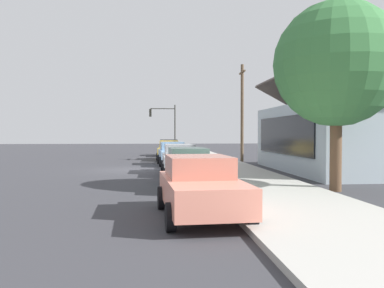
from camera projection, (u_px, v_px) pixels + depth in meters
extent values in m
plane|color=#38383D|center=(130.00, 170.00, 24.20)|extent=(120.00, 120.00, 0.00)
cube|color=#B2AFA8|center=(222.00, 168.00, 24.71)|extent=(60.00, 4.20, 0.16)
cube|color=#2D3035|center=(169.00, 149.00, 39.08)|extent=(4.59, 1.90, 0.70)
cube|color=#27292D|center=(169.00, 142.00, 39.52)|extent=(2.22, 1.64, 0.56)
cylinder|color=black|center=(179.00, 153.00, 37.78)|extent=(0.66, 0.23, 0.66)
cylinder|color=black|center=(160.00, 153.00, 37.59)|extent=(0.66, 0.23, 0.66)
cylinder|color=black|center=(177.00, 152.00, 40.59)|extent=(0.66, 0.23, 0.66)
cylinder|color=black|center=(159.00, 152.00, 40.40)|extent=(0.66, 0.23, 0.66)
cube|color=gold|center=(169.00, 152.00, 33.18)|extent=(4.89, 1.98, 0.70)
cube|color=gold|center=(169.00, 144.00, 33.64)|extent=(2.39, 1.63, 0.56)
cylinder|color=black|center=(180.00, 157.00, 31.73)|extent=(0.67, 0.26, 0.66)
cylinder|color=black|center=(158.00, 157.00, 31.67)|extent=(0.67, 0.26, 0.66)
cylinder|color=black|center=(179.00, 155.00, 34.71)|extent=(0.67, 0.26, 0.66)
cylinder|color=black|center=(160.00, 155.00, 34.65)|extent=(0.67, 0.26, 0.66)
cube|color=#8CB7E0|center=(172.00, 155.00, 27.77)|extent=(4.41, 1.92, 0.70)
cube|color=#779CBE|center=(172.00, 146.00, 28.18)|extent=(2.15, 1.62, 0.56)
cylinder|color=black|center=(187.00, 162.00, 26.56)|extent=(0.67, 0.25, 0.66)
cylinder|color=black|center=(161.00, 162.00, 26.33)|extent=(0.67, 0.25, 0.66)
cylinder|color=black|center=(183.00, 159.00, 29.23)|extent=(0.67, 0.25, 0.66)
cylinder|color=black|center=(159.00, 159.00, 29.00)|extent=(0.67, 0.25, 0.66)
cube|color=silver|center=(180.00, 161.00, 21.83)|extent=(4.68, 1.86, 0.70)
cube|color=#A0A2A6|center=(180.00, 149.00, 22.28)|extent=(2.25, 1.63, 0.56)
cylinder|color=black|center=(200.00, 170.00, 20.49)|extent=(0.66, 0.22, 0.66)
cylinder|color=black|center=(164.00, 170.00, 20.31)|extent=(0.66, 0.22, 0.66)
cylinder|color=black|center=(194.00, 165.00, 23.37)|extent=(0.66, 0.22, 0.66)
cylinder|color=black|center=(163.00, 166.00, 23.19)|extent=(0.66, 0.22, 0.66)
cube|color=#9ED1BC|center=(189.00, 170.00, 16.42)|extent=(4.91, 1.84, 0.70)
cube|color=#86B1A0|center=(188.00, 154.00, 16.89)|extent=(2.37, 1.56, 0.56)
cylinder|color=black|center=(216.00, 183.00, 15.04)|extent=(0.67, 0.24, 0.66)
cylinder|color=black|center=(171.00, 184.00, 14.83)|extent=(0.67, 0.24, 0.66)
cylinder|color=black|center=(204.00, 175.00, 18.03)|extent=(0.67, 0.24, 0.66)
cylinder|color=black|center=(166.00, 175.00, 17.82)|extent=(0.67, 0.24, 0.66)
cube|color=#EA8C75|center=(201.00, 192.00, 10.45)|extent=(4.46, 2.10, 0.70)
cube|color=tan|center=(198.00, 166.00, 10.86)|extent=(2.18, 1.75, 0.56)
cylinder|color=black|center=(251.00, 215.00, 9.26)|extent=(0.67, 0.26, 0.66)
cylinder|color=black|center=(171.00, 217.00, 8.98)|extent=(0.67, 0.26, 0.66)
cylinder|color=black|center=(224.00, 196.00, 11.93)|extent=(0.67, 0.26, 0.66)
cylinder|color=black|center=(162.00, 198.00, 11.66)|extent=(0.67, 0.26, 0.66)
cube|color=#ADBCC6|center=(338.00, 138.00, 23.23)|extent=(11.54, 6.42, 3.80)
cube|color=black|center=(283.00, 135.00, 22.92)|extent=(9.23, 0.08, 2.13)
cube|color=#514742|center=(311.00, 90.00, 23.00)|extent=(12.14, 3.50, 1.96)
cube|color=#514742|center=(365.00, 91.00, 23.30)|extent=(12.14, 3.50, 1.96)
cylinder|color=brown|center=(336.00, 145.00, 15.20)|extent=(0.44, 0.44, 3.51)
sphere|color=#38753D|center=(337.00, 64.00, 15.12)|extent=(4.72, 4.72, 4.72)
cylinder|color=#383833|center=(175.00, 129.00, 42.69)|extent=(0.14, 0.14, 5.20)
cylinder|color=#383833|center=(163.00, 109.00, 42.51)|extent=(0.10, 2.60, 0.10)
cube|color=black|center=(150.00, 113.00, 42.40)|extent=(0.28, 0.24, 0.80)
sphere|color=red|center=(150.00, 110.00, 42.54)|extent=(0.16, 0.16, 0.16)
sphere|color=yellow|center=(150.00, 113.00, 42.55)|extent=(0.16, 0.16, 0.16)
sphere|color=green|center=(150.00, 115.00, 42.56)|extent=(0.16, 0.16, 0.16)
cylinder|color=brown|center=(242.00, 113.00, 31.06)|extent=(0.24, 0.24, 7.50)
cube|color=brown|center=(242.00, 72.00, 30.97)|extent=(1.80, 0.12, 0.12)
cylinder|color=red|center=(195.00, 159.00, 27.70)|extent=(0.22, 0.22, 0.55)
sphere|color=red|center=(195.00, 154.00, 27.69)|extent=(0.18, 0.18, 0.18)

